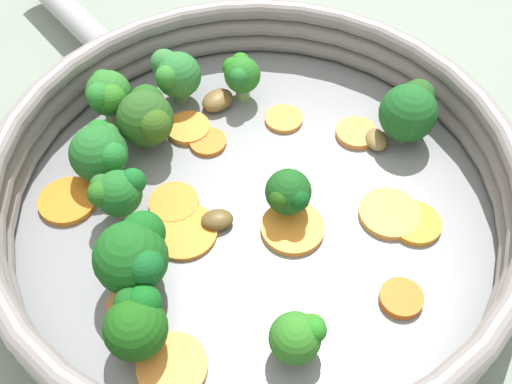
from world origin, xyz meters
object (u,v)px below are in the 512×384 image
at_px(carrot_slice_5, 131,306).
at_px(mushroom_piece_2, 374,138).
at_px(carrot_slice_2, 184,231).
at_px(carrot_slice_0, 357,133).
at_px(skillet, 256,211).
at_px(broccoli_floret_7, 147,117).
at_px(broccoli_floret_10, 117,192).
at_px(carrot_slice_8, 401,298).
at_px(carrot_slice_6, 172,367).
at_px(carrot_slice_4, 415,223).
at_px(carrot_slice_12, 68,201).
at_px(broccoli_floret_4, 299,336).
at_px(mushroom_piece_0, 217,100).
at_px(carrot_slice_9, 188,128).
at_px(broccoli_floret_8, 101,151).
at_px(broccoli_floret_9, 288,194).
at_px(carrot_slice_1, 284,119).
at_px(broccoli_floret_2, 241,74).
at_px(carrot_slice_7, 389,213).
at_px(broccoli_floret_5, 136,323).
at_px(broccoli_floret_1, 175,74).
at_px(mushroom_piece_1, 215,217).
at_px(broccoli_floret_0, 134,255).
at_px(broccoli_floret_3, 410,108).
at_px(broccoli_floret_6, 108,95).
at_px(carrot_slice_10, 213,140).
at_px(carrot_slice_11, 174,203).
at_px(mushroom_piece_3, 112,244).

relative_size(carrot_slice_5, mushroom_piece_2, 1.36).
distance_m(carrot_slice_2, mushroom_piece_2, 0.17).
bearing_deg(carrot_slice_0, skillet, 8.72).
bearing_deg(carrot_slice_0, broccoli_floret_7, -29.54).
bearing_deg(broccoli_floret_10, carrot_slice_8, 128.00).
bearing_deg(carrot_slice_6, carrot_slice_4, -179.49).
bearing_deg(broccoli_floret_10, carrot_slice_12, -47.44).
xyz_separation_m(carrot_slice_6, mushroom_piece_2, (-0.22, -0.08, 0.00)).
relative_size(broccoli_floret_4, mushroom_piece_0, 1.31).
bearing_deg(broccoli_floret_4, carrot_slice_5, -47.81).
distance_m(carrot_slice_9, broccoli_floret_4, 0.21).
bearing_deg(carrot_slice_4, broccoli_floret_10, -34.55).
bearing_deg(broccoli_floret_8, broccoli_floret_9, 132.73).
bearing_deg(carrot_slice_1, broccoli_floret_2, -70.67).
height_order(carrot_slice_7, broccoli_floret_5, broccoli_floret_5).
bearing_deg(mushroom_piece_0, carrot_slice_2, 49.39).
height_order(broccoli_floret_1, broccoli_floret_9, broccoli_floret_1).
bearing_deg(mushroom_piece_0, mushroom_piece_1, 59.27).
relative_size(broccoli_floret_0, broccoli_floret_3, 1.15).
distance_m(carrot_slice_8, broccoli_floret_6, 0.27).
xyz_separation_m(carrot_slice_5, broccoli_floret_5, (0.00, 0.03, 0.02)).
xyz_separation_m(carrot_slice_6, broccoli_floret_4, (-0.07, 0.03, 0.02)).
xyz_separation_m(carrot_slice_5, broccoli_floret_4, (-0.07, 0.08, 0.02)).
relative_size(carrot_slice_4, broccoli_floret_6, 0.73).
bearing_deg(carrot_slice_10, broccoli_floret_9, 96.42).
relative_size(carrot_slice_2, broccoli_floret_1, 1.04).
bearing_deg(broccoli_floret_8, broccoli_floret_2, -171.80).
bearing_deg(carrot_slice_8, broccoli_floret_2, -93.22).
bearing_deg(carrot_slice_11, mushroom_piece_3, 11.33).
xyz_separation_m(skillet, carrot_slice_12, (0.12, -0.07, 0.01)).
bearing_deg(broccoli_floret_4, carrot_slice_9, -99.25).
bearing_deg(broccoli_floret_5, carrot_slice_10, -134.27).
height_order(carrot_slice_11, broccoli_floret_1, broccoli_floret_1).
xyz_separation_m(carrot_slice_9, broccoli_floret_3, (-0.14, 0.10, 0.03)).
xyz_separation_m(carrot_slice_10, broccoli_floret_5, (0.12, 0.12, 0.02)).
distance_m(broccoli_floret_7, broccoli_floret_9, 0.13).
xyz_separation_m(carrot_slice_2, carrot_slice_4, (-0.14, 0.08, 0.00)).
relative_size(carrot_slice_5, carrot_slice_6, 0.71).
xyz_separation_m(carrot_slice_4, mushroom_piece_1, (0.12, -0.08, 0.00)).
bearing_deg(carrot_slice_0, broccoli_floret_4, 40.88).
relative_size(broccoli_floret_5, broccoli_floret_7, 0.82).
xyz_separation_m(carrot_slice_6, broccoli_floret_0, (-0.01, -0.06, 0.03)).
distance_m(carrot_slice_1, mushroom_piece_3, 0.17).
bearing_deg(carrot_slice_12, carrot_slice_7, 144.98).
relative_size(skillet, broccoli_floret_10, 8.31).
bearing_deg(carrot_slice_5, broccoli_floret_4, 132.19).
bearing_deg(carrot_slice_2, broccoli_floret_0, 26.33).
relative_size(carrot_slice_9, broccoli_floret_9, 0.88).
bearing_deg(mushroom_piece_1, broccoli_floret_2, -129.45).
bearing_deg(carrot_slice_9, carrot_slice_7, 118.34).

